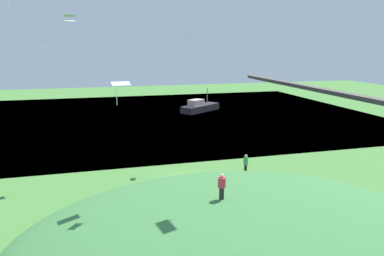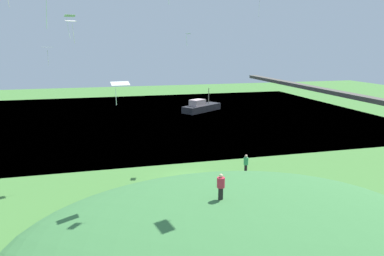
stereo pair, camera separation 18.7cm
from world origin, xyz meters
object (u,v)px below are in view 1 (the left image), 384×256
at_px(person_with_child, 222,184).
at_px(kite_2, 69,17).
at_px(person_on_hilltop, 246,162).
at_px(boat_on_lake, 200,107).
at_px(kite_1, 188,34).
at_px(kite_5, 70,22).
at_px(kite_10, 121,84).
at_px(kite_0, 46,48).

bearing_deg(person_with_child, kite_2, 111.60).
bearing_deg(person_on_hilltop, person_with_child, 105.88).
bearing_deg(person_with_child, boat_on_lake, 58.62).
relative_size(boat_on_lake, kite_1, 6.99).
height_order(person_with_child, kite_5, kite_5).
bearing_deg(kite_1, kite_2, -66.23).
xyz_separation_m(boat_on_lake, kite_10, (41.63, -16.98, 8.93)).
distance_m(kite_0, kite_1, 15.33).
xyz_separation_m(kite_5, kite_10, (10.78, 3.23, -4.16)).
relative_size(kite_0, kite_5, 1.05).
distance_m(kite_2, kite_5, 3.21).
xyz_separation_m(person_with_child, kite_10, (-3.11, -5.41, 5.67)).
distance_m(person_on_hilltop, kite_5, 19.02).
bearing_deg(person_with_child, kite_1, 66.37).
height_order(boat_on_lake, kite_5, kite_5).
relative_size(boat_on_lake, kite_10, 6.02).
bearing_deg(kite_5, kite_1, 97.26).
distance_m(kite_2, kite_10, 9.26).
bearing_deg(boat_on_lake, kite_2, 25.06).
bearing_deg(person_on_hilltop, kite_0, 9.39).
bearing_deg(kite_1, kite_0, -117.34).
height_order(boat_on_lake, person_on_hilltop, boat_on_lake).
bearing_deg(kite_2, kite_0, -164.19).
bearing_deg(kite_0, person_with_child, 27.88).
bearing_deg(kite_10, kite_2, -157.82).
distance_m(boat_on_lake, kite_0, 34.23).
relative_size(person_with_child, kite_5, 0.85).
height_order(person_with_child, kite_10, kite_10).
xyz_separation_m(kite_1, kite_10, (12.11, -7.21, -3.31)).
bearing_deg(kite_5, kite_0, -159.43).
relative_size(boat_on_lake, kite_2, 4.79).
height_order(kite_2, kite_10, kite_2).
height_order(kite_0, kite_5, kite_5).
distance_m(kite_1, kite_10, 14.48).
bearing_deg(kite_0, kite_10, 18.39).
height_order(person_with_child, person_on_hilltop, person_with_child).
distance_m(person_with_child, kite_2, 16.93).
xyz_separation_m(kite_0, kite_10, (19.12, 6.36, -2.03)).
bearing_deg(kite_0, kite_2, 15.81).
distance_m(kite_1, kite_2, 11.30).
bearing_deg(kite_2, kite_1, 113.77).
bearing_deg(kite_0, kite_1, 62.66).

